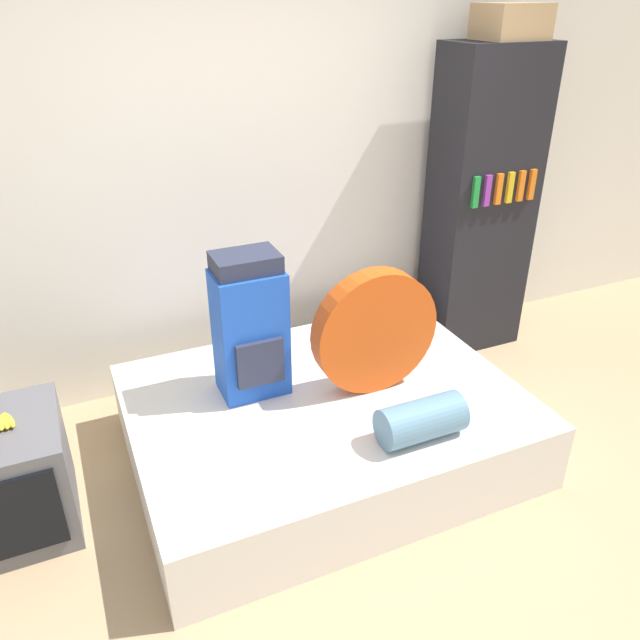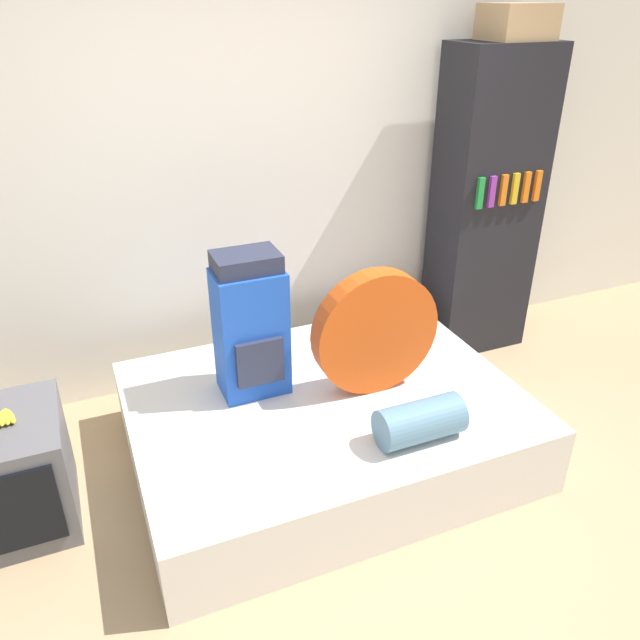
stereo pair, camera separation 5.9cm
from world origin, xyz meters
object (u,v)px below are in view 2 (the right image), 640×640
bookshelf (486,207)px  cardboard_box (517,22)px  sleeping_roll (420,421)px  television (13,473)px  backpack (251,327)px  tent_bag (375,332)px

bookshelf → cardboard_box: (0.04, -0.01, 1.09)m
sleeping_roll → television: bearing=161.3°
backpack → bookshelf: bookshelf is taller
sleeping_roll → bookshelf: bearing=46.2°
television → cardboard_box: bearing=11.7°
television → sleeping_roll: bearing=-18.7°
backpack → sleeping_roll: size_ratio=1.86×
tent_bag → bookshelf: 1.45m
backpack → cardboard_box: (1.82, 0.53, 1.34)m
tent_bag → sleeping_roll: 0.53m
bookshelf → cardboard_box: bearing=-15.4°
television → bookshelf: (2.98, 0.64, 0.72)m
television → cardboard_box: 3.58m
bookshelf → sleeping_roll: bearing=-133.8°
sleeping_roll → television: sleeping_roll is taller
backpack → television: (-1.20, -0.09, -0.47)m
television → backpack: bearing=4.5°
sleeping_roll → cardboard_box: 2.38m
tent_bag → sleeping_roll: (0.00, -0.47, -0.23)m
cardboard_box → bookshelf: bearing=164.6°
sleeping_roll → television: (-1.79, 0.61, -0.20)m
tent_bag → backpack: bearing=158.7°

